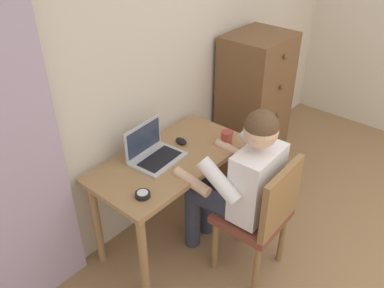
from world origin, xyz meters
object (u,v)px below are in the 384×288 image
at_px(desk, 171,172).
at_px(person_seated, 239,180).
at_px(dresser, 253,107).
at_px(computer_mouse, 181,141).
at_px(desk_clock, 143,195).
at_px(coffee_mug, 227,137).
at_px(chair, 262,214).
at_px(laptop, 153,152).

distance_m(desk, person_seated, 0.49).
xyz_separation_m(dresser, computer_mouse, (-0.94, -0.00, 0.10)).
xyz_separation_m(desk_clock, coffee_mug, (0.79, -0.03, 0.03)).
bearing_deg(computer_mouse, desk_clock, -147.16).
bearing_deg(desk_clock, chair, -42.84).
relative_size(person_seated, desk_clock, 13.51).
bearing_deg(coffee_mug, desk, 155.45).
distance_m(dresser, chair, 1.22).
distance_m(person_seated, computer_mouse, 0.54).
relative_size(chair, computer_mouse, 8.98).
relative_size(dresser, person_seated, 1.05).
xyz_separation_m(desk, dresser, (1.12, 0.07, 0.03)).
bearing_deg(dresser, desk_clock, -171.82).
bearing_deg(coffee_mug, desk_clock, 178.10).
distance_m(computer_mouse, desk_clock, 0.62).
relative_size(computer_mouse, coffee_mug, 0.83).
xyz_separation_m(person_seated, laptop, (-0.21, 0.54, 0.08)).
distance_m(desk, computer_mouse, 0.23).
xyz_separation_m(desk, laptop, (-0.08, 0.08, 0.17)).
bearing_deg(computer_mouse, chair, -81.13).
distance_m(laptop, coffee_mug, 0.53).
bearing_deg(laptop, dresser, -0.51).
height_order(dresser, chair, dresser).
relative_size(desk, laptop, 3.12).
distance_m(person_seated, coffee_mug, 0.39).
xyz_separation_m(desk, computer_mouse, (0.18, 0.07, 0.13)).
height_order(desk, desk_clock, desk_clock).
distance_m(desk, desk_clock, 0.45).
height_order(person_seated, laptop, person_seated).
xyz_separation_m(dresser, desk_clock, (-1.52, -0.22, 0.10)).
bearing_deg(computer_mouse, person_seated, -82.81).
distance_m(chair, person_seated, 0.26).
height_order(dresser, coffee_mug, dresser).
relative_size(person_seated, laptop, 3.39).
bearing_deg(desk, person_seated, -74.07).
height_order(dresser, person_seated, dresser).
relative_size(dresser, desk_clock, 14.15).
distance_m(chair, coffee_mug, 0.59).
height_order(desk, chair, chair).
distance_m(dresser, desk_clock, 1.54).
bearing_deg(desk, desk_clock, -159.43).
height_order(laptop, desk_clock, laptop).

